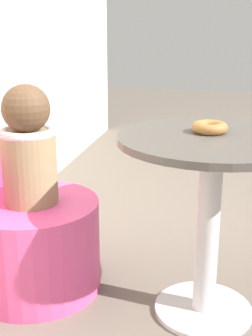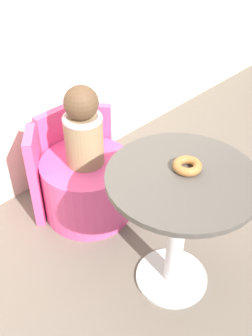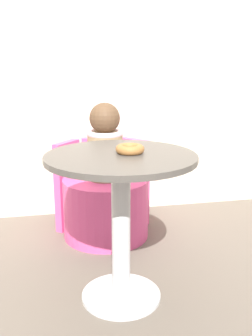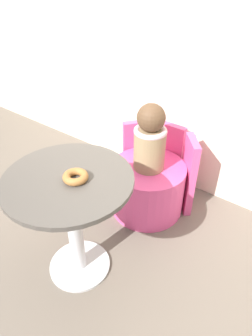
% 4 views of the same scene
% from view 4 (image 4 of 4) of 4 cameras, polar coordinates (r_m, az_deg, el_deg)
% --- Properties ---
extents(ground_plane, '(12.00, 12.00, 0.00)m').
position_cam_4_polar(ground_plane, '(1.98, -9.41, -17.01)').
color(ground_plane, '#665B51').
extents(back_wall, '(6.00, 0.06, 2.40)m').
position_cam_4_polar(back_wall, '(2.14, 10.87, 25.56)').
color(back_wall, beige).
rests_on(back_wall, ground_plane).
extents(round_table, '(0.65, 0.65, 0.68)m').
position_cam_4_polar(round_table, '(1.59, -10.32, -7.27)').
color(round_table, silver).
rests_on(round_table, ground_plane).
extents(tub_chair, '(0.52, 0.52, 0.37)m').
position_cam_4_polar(tub_chair, '(2.16, 4.10, -3.77)').
color(tub_chair, '#E54C8C').
rests_on(tub_chair, ground_plane).
extents(booth_backrest, '(0.62, 0.23, 0.57)m').
position_cam_4_polar(booth_backrest, '(2.25, 7.25, 1.05)').
color(booth_backrest, '#E54C8C').
rests_on(booth_backrest, ground_plane).
extents(child_figure, '(0.21, 0.21, 0.46)m').
position_cam_4_polar(child_figure, '(1.93, 4.60, 5.56)').
color(child_figure, '#937A56').
rests_on(child_figure, tub_chair).
extents(donut, '(0.12, 0.12, 0.04)m').
position_cam_4_polar(donut, '(1.43, -9.64, -1.68)').
color(donut, '#9E6633').
rests_on(donut, round_table).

